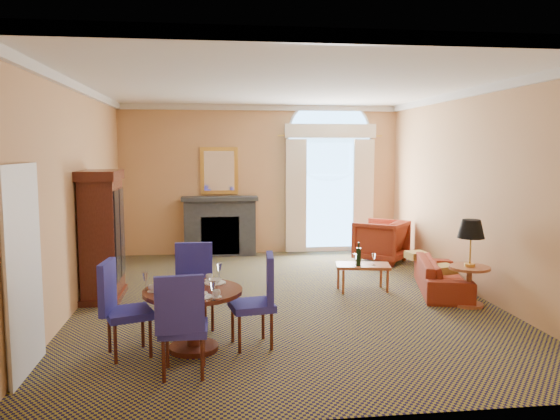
{
  "coord_description": "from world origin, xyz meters",
  "views": [
    {
      "loc": [
        -1.09,
        -8.02,
        2.26
      ],
      "look_at": [
        0.0,
        0.5,
        1.3
      ],
      "focal_mm": 35.0,
      "sensor_mm": 36.0,
      "label": 1
    }
  ],
  "objects": [
    {
      "name": "ground",
      "position": [
        0.0,
        0.0,
        0.0
      ],
      "size": [
        7.5,
        7.5,
        0.0
      ],
      "primitive_type": "plane",
      "color": "#131135",
      "rests_on": "ground"
    },
    {
      "name": "room_envelope",
      "position": [
        -0.03,
        0.67,
        2.51
      ],
      "size": [
        6.04,
        7.52,
        3.45
      ],
      "color": "tan",
      "rests_on": "ground"
    },
    {
      "name": "armoire",
      "position": [
        -2.72,
        0.37,
        0.94
      ],
      "size": [
        0.56,
        0.99,
        1.95
      ],
      "color": "#3B150D",
      "rests_on": "ground"
    },
    {
      "name": "dining_table",
      "position": [
        -1.3,
        -1.99,
        0.52
      ],
      "size": [
        1.11,
        1.11,
        0.9
      ],
      "color": "#3B150D",
      "rests_on": "ground"
    },
    {
      "name": "dining_chair_north",
      "position": [
        -1.32,
        -1.12,
        0.61
      ],
      "size": [
        0.58,
        0.58,
        1.06
      ],
      "rotation": [
        0.0,
        0.0,
        3.39
      ],
      "color": "navy",
      "rests_on": "ground"
    },
    {
      "name": "dining_chair_south",
      "position": [
        -1.39,
        -2.75,
        0.61
      ],
      "size": [
        0.5,
        0.52,
        1.06
      ],
      "rotation": [
        0.0,
        0.0,
        -0.02
      ],
      "color": "navy",
      "rests_on": "ground"
    },
    {
      "name": "dining_chair_east",
      "position": [
        -0.54,
        -1.93,
        0.61
      ],
      "size": [
        0.55,
        0.55,
        1.06
      ],
      "rotation": [
        0.0,
        0.0,
        1.74
      ],
      "color": "navy",
      "rests_on": "ground"
    },
    {
      "name": "dining_chair_west",
      "position": [
        -2.1,
        -2.07,
        0.61
      ],
      "size": [
        0.6,
        0.6,
        1.06
      ],
      "rotation": [
        0.0,
        0.0,
        -1.23
      ],
      "color": "navy",
      "rests_on": "ground"
    },
    {
      "name": "sofa",
      "position": [
        2.55,
        0.07,
        0.26
      ],
      "size": [
        1.13,
        1.89,
        0.52
      ],
      "primitive_type": "imported",
      "rotation": [
        0.0,
        0.0,
        1.3
      ],
      "color": "maroon",
      "rests_on": "ground"
    },
    {
      "name": "armchair",
      "position": [
        2.29,
        2.45,
        0.42
      ],
      "size": [
        1.29,
        1.29,
        0.85
      ],
      "primitive_type": "imported",
      "rotation": [
        0.0,
        0.0,
        4.04
      ],
      "color": "maroon",
      "rests_on": "ground"
    },
    {
      "name": "coffee_table",
      "position": [
        1.3,
        0.28,
        0.41
      ],
      "size": [
        0.92,
        0.62,
        0.8
      ],
      "rotation": [
        0.0,
        0.0,
        -0.19
      ],
      "color": "#A05330",
      "rests_on": "ground"
    },
    {
      "name": "side_table",
      "position": [
        2.6,
        -0.72,
        0.8
      ],
      "size": [
        0.58,
        0.58,
        1.23
      ],
      "color": "#A05330",
      "rests_on": "ground"
    }
  ]
}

